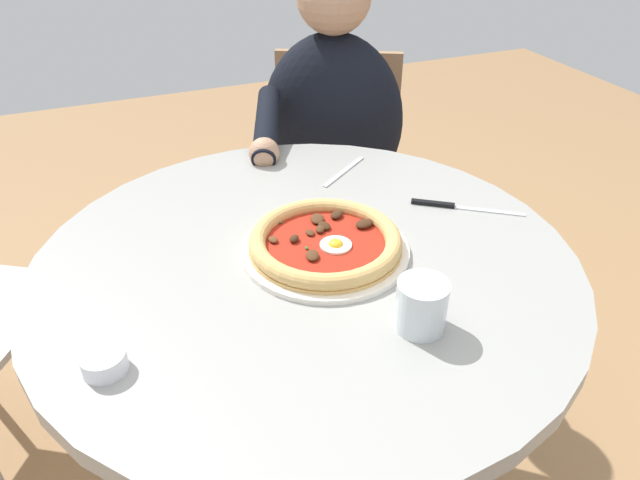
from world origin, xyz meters
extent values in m
cylinder|color=#999993|center=(0.00, 0.00, 0.70)|extent=(0.95, 0.95, 0.04)
cylinder|color=gray|center=(0.00, 0.00, 0.35)|extent=(0.10, 0.10, 0.67)
cylinder|color=white|center=(0.00, -0.04, 0.73)|extent=(0.29, 0.29, 0.01)
cylinder|color=tan|center=(0.00, -0.04, 0.73)|extent=(0.27, 0.27, 0.01)
torus|color=tan|center=(0.00, -0.04, 0.75)|extent=(0.27, 0.27, 0.03)
cylinder|color=#A82314|center=(0.00, -0.04, 0.74)|extent=(0.25, 0.25, 0.00)
cylinder|color=white|center=(-0.02, -0.05, 0.74)|extent=(0.06, 0.06, 0.00)
ellipsoid|color=yellow|center=(-0.02, -0.05, 0.74)|extent=(0.03, 0.03, 0.02)
ellipsoid|color=#4C2D19|center=(-0.03, 0.00, 0.75)|extent=(0.04, 0.03, 0.01)
ellipsoid|color=#4C2D19|center=(0.04, -0.04, 0.75)|extent=(0.03, 0.03, 0.01)
ellipsoid|color=#3D2314|center=(0.05, -0.05, 0.75)|extent=(0.03, 0.02, 0.01)
ellipsoid|color=#4C2D19|center=(0.07, -0.05, 0.75)|extent=(0.04, 0.04, 0.01)
ellipsoid|color=#3D2314|center=(0.02, -0.12, 0.75)|extent=(0.03, 0.04, 0.01)
ellipsoid|color=#3D2314|center=(0.07, -0.09, 0.75)|extent=(0.03, 0.03, 0.01)
ellipsoid|color=#3D2314|center=(0.02, 0.01, 0.75)|extent=(0.03, 0.03, 0.01)
ellipsoid|color=brown|center=(0.04, 0.05, 0.74)|extent=(0.02, 0.02, 0.01)
ellipsoid|color=#4C2D19|center=(0.04, -0.02, 0.74)|extent=(0.02, 0.02, 0.01)
ellipsoid|color=#2D6B28|center=(-0.01, 0.00, 0.74)|extent=(0.01, 0.01, 0.00)
ellipsoid|color=#2D6B28|center=(0.09, 0.01, 0.74)|extent=(0.01, 0.01, 0.00)
ellipsoid|color=#2D6B28|center=(-0.04, -0.01, 0.74)|extent=(0.01, 0.01, 0.00)
cylinder|color=silver|center=(-0.23, -0.09, 0.76)|extent=(0.08, 0.08, 0.08)
cylinder|color=silver|center=(-0.23, -0.09, 0.74)|extent=(0.07, 0.07, 0.03)
cube|color=silver|center=(0.01, -0.39, 0.72)|extent=(0.09, 0.12, 0.00)
cube|color=black|center=(0.07, -0.30, 0.72)|extent=(0.06, 0.08, 0.01)
cylinder|color=white|center=(-0.15, 0.35, 0.73)|extent=(0.06, 0.06, 0.03)
cylinder|color=olive|center=(-0.15, 0.35, 0.74)|extent=(0.05, 0.05, 0.01)
cube|color=#BCBCC1|center=(0.27, -0.19, 0.72)|extent=(0.11, 0.14, 0.00)
cube|color=#282833|center=(0.60, -0.31, 0.23)|extent=(0.40, 0.43, 0.45)
ellipsoid|color=black|center=(0.60, -0.31, 0.69)|extent=(0.37, 0.44, 0.48)
cylinder|color=black|center=(0.48, -0.09, 0.76)|extent=(0.27, 0.15, 0.12)
sphere|color=tan|center=(0.39, -0.05, 0.74)|extent=(0.07, 0.07, 0.07)
cube|color=#957050|center=(0.65, -0.33, 0.45)|extent=(0.57, 0.57, 0.02)
cube|color=#957050|center=(0.83, -0.42, 0.64)|extent=(0.20, 0.35, 0.35)
cylinder|color=#8E6B4C|center=(0.57, -0.07, 0.22)|extent=(0.02, 0.02, 0.44)
cylinder|color=#8E6B4C|center=(0.39, -0.42, 0.22)|extent=(0.02, 0.02, 0.44)
cylinder|color=#8E6B4C|center=(0.91, -0.25, 0.22)|extent=(0.02, 0.02, 0.44)
cylinder|color=#8E6B4C|center=(0.73, -0.59, 0.22)|extent=(0.02, 0.02, 0.44)
cylinder|color=#B7B2A8|center=(0.50, 0.44, 0.22)|extent=(0.02, 0.02, 0.43)
camera|label=1|loc=(-0.78, 0.29, 1.31)|focal=32.98mm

